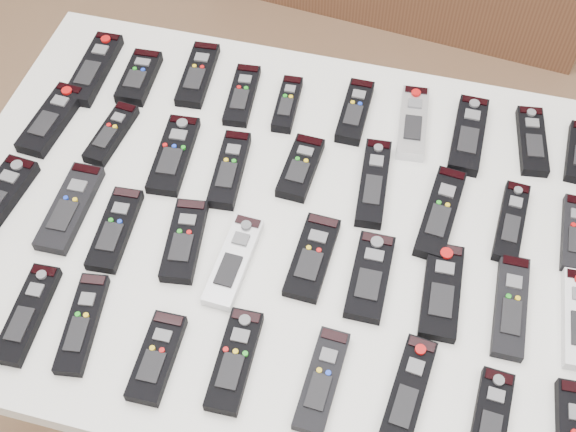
% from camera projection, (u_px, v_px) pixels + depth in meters
% --- Properties ---
extents(ground, '(4.00, 4.00, 0.00)m').
position_uv_depth(ground, '(278.00, 425.00, 1.87)').
color(ground, '#906A49').
rests_on(ground, ground).
extents(table, '(1.25, 0.88, 0.78)m').
position_uv_depth(table, '(288.00, 240.00, 1.34)').
color(table, white).
rests_on(table, ground).
extents(remote_0, '(0.06, 0.20, 0.02)m').
position_uv_depth(remote_0, '(94.00, 69.00, 1.50)').
color(remote_0, black).
rests_on(remote_0, table).
extents(remote_1, '(0.07, 0.15, 0.02)m').
position_uv_depth(remote_1, '(139.00, 77.00, 1.49)').
color(remote_1, black).
rests_on(remote_1, table).
extents(remote_2, '(0.07, 0.18, 0.02)m').
position_uv_depth(remote_2, '(198.00, 74.00, 1.50)').
color(remote_2, black).
rests_on(remote_2, table).
extents(remote_3, '(0.06, 0.16, 0.02)m').
position_uv_depth(remote_3, '(242.00, 95.00, 1.46)').
color(remote_3, black).
rests_on(remote_3, table).
extents(remote_4, '(0.05, 0.14, 0.02)m').
position_uv_depth(remote_4, '(287.00, 104.00, 1.44)').
color(remote_4, black).
rests_on(remote_4, table).
extents(remote_5, '(0.05, 0.16, 0.02)m').
position_uv_depth(remote_5, '(355.00, 111.00, 1.43)').
color(remote_5, black).
rests_on(remote_5, table).
extents(remote_6, '(0.07, 0.18, 0.02)m').
position_uv_depth(remote_6, '(413.00, 123.00, 1.41)').
color(remote_6, '#B7B7BC').
rests_on(remote_6, table).
extents(remote_7, '(0.06, 0.19, 0.02)m').
position_uv_depth(remote_7, '(468.00, 135.00, 1.40)').
color(remote_7, black).
rests_on(remote_7, table).
extents(remote_8, '(0.07, 0.17, 0.02)m').
position_uv_depth(remote_8, '(532.00, 141.00, 1.39)').
color(remote_8, black).
rests_on(remote_8, table).
extents(remote_10, '(0.07, 0.18, 0.02)m').
position_uv_depth(remote_10, '(52.00, 119.00, 1.42)').
color(remote_10, black).
rests_on(remote_10, table).
extents(remote_11, '(0.06, 0.15, 0.02)m').
position_uv_depth(remote_11, '(111.00, 134.00, 1.40)').
color(remote_11, black).
rests_on(remote_11, table).
extents(remote_12, '(0.08, 0.19, 0.02)m').
position_uv_depth(remote_12, '(174.00, 155.00, 1.37)').
color(remote_12, black).
rests_on(remote_12, table).
extents(remote_13, '(0.06, 0.18, 0.02)m').
position_uv_depth(remote_13, '(230.00, 169.00, 1.35)').
color(remote_13, black).
rests_on(remote_13, table).
extents(remote_14, '(0.06, 0.15, 0.02)m').
position_uv_depth(remote_14, '(301.00, 168.00, 1.35)').
color(remote_14, black).
rests_on(remote_14, table).
extents(remote_15, '(0.06, 0.20, 0.02)m').
position_uv_depth(remote_15, '(373.00, 183.00, 1.33)').
color(remote_15, black).
rests_on(remote_15, table).
extents(remote_16, '(0.07, 0.20, 0.02)m').
position_uv_depth(remote_16, '(440.00, 213.00, 1.29)').
color(remote_16, black).
rests_on(remote_16, table).
extents(remote_17, '(0.05, 0.17, 0.02)m').
position_uv_depth(remote_17, '(511.00, 222.00, 1.28)').
color(remote_17, black).
rests_on(remote_17, table).
extents(remote_18, '(0.04, 0.16, 0.02)m').
position_uv_depth(remote_18, '(574.00, 233.00, 1.26)').
color(remote_18, black).
rests_on(remote_18, table).
extents(remote_19, '(0.08, 0.18, 0.02)m').
position_uv_depth(remote_19, '(0.00, 197.00, 1.31)').
color(remote_19, black).
rests_on(remote_19, table).
extents(remote_20, '(0.06, 0.19, 0.02)m').
position_uv_depth(remote_20, '(70.00, 208.00, 1.30)').
color(remote_20, black).
rests_on(remote_20, table).
extents(remote_21, '(0.07, 0.17, 0.02)m').
position_uv_depth(remote_21, '(115.00, 229.00, 1.27)').
color(remote_21, black).
rests_on(remote_21, table).
extents(remote_22, '(0.08, 0.17, 0.02)m').
position_uv_depth(remote_22, '(184.00, 241.00, 1.25)').
color(remote_22, black).
rests_on(remote_22, table).
extents(remote_23, '(0.06, 0.18, 0.02)m').
position_uv_depth(remote_23, '(234.00, 261.00, 1.23)').
color(remote_23, '#B7B7BC').
rests_on(remote_23, table).
extents(remote_24, '(0.07, 0.17, 0.02)m').
position_uv_depth(remote_24, '(312.00, 257.00, 1.24)').
color(remote_24, black).
rests_on(remote_24, table).
extents(remote_25, '(0.06, 0.16, 0.02)m').
position_uv_depth(remote_25, '(370.00, 276.00, 1.21)').
color(remote_25, black).
rests_on(remote_25, table).
extents(remote_26, '(0.07, 0.18, 0.02)m').
position_uv_depth(remote_26, '(442.00, 291.00, 1.20)').
color(remote_26, black).
rests_on(remote_26, table).
extents(remote_27, '(0.05, 0.19, 0.02)m').
position_uv_depth(remote_27, '(511.00, 306.00, 1.18)').
color(remote_27, black).
rests_on(remote_27, table).
extents(remote_30, '(0.06, 0.18, 0.02)m').
position_uv_depth(remote_30, '(28.00, 314.00, 1.17)').
color(remote_30, black).
rests_on(remote_30, table).
extents(remote_31, '(0.07, 0.18, 0.02)m').
position_uv_depth(remote_31, '(82.00, 323.00, 1.16)').
color(remote_31, black).
rests_on(remote_31, table).
extents(remote_32, '(0.06, 0.15, 0.02)m').
position_uv_depth(remote_32, '(157.00, 357.00, 1.13)').
color(remote_32, black).
rests_on(remote_32, table).
extents(remote_33, '(0.06, 0.17, 0.02)m').
position_uv_depth(remote_33, '(235.00, 360.00, 1.12)').
color(remote_33, black).
rests_on(remote_33, table).
extents(remote_34, '(0.06, 0.17, 0.02)m').
position_uv_depth(remote_34, '(322.00, 380.00, 1.11)').
color(remote_34, black).
rests_on(remote_34, table).
extents(remote_35, '(0.07, 0.19, 0.02)m').
position_uv_depth(remote_35, '(407.00, 394.00, 1.09)').
color(remote_35, black).
rests_on(remote_35, table).
extents(remote_36, '(0.06, 0.15, 0.02)m').
position_uv_depth(remote_36, '(491.00, 419.00, 1.07)').
color(remote_36, black).
rests_on(remote_36, table).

